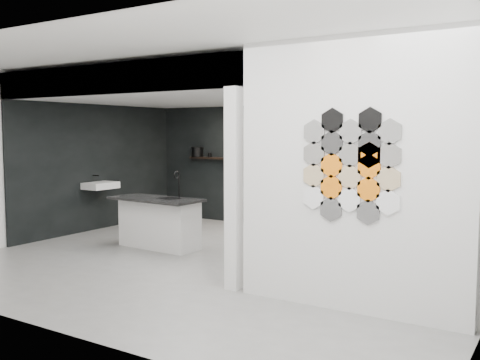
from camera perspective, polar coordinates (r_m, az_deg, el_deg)
name	(u,v)px	position (r m, az deg, el deg)	size (l,w,h in m)	color
floor	(223,263)	(7.64, -1.85, -8.80)	(7.00, 6.00, 0.01)	slate
partition_panel	(350,175)	(5.52, 11.69, 0.51)	(2.45, 0.15, 2.80)	silver
bay_clad_back	(251,165)	(10.64, 1.19, 1.59)	(4.40, 0.04, 2.35)	black
bay_clad_left	(100,167)	(10.46, -14.75, 1.36)	(0.04, 4.00, 2.35)	black
bulkhead	(191,89)	(9.01, -5.29, 9.67)	(4.40, 4.00, 0.40)	silver
corner_column	(234,189)	(6.17, -0.69, -1.01)	(0.16, 0.16, 2.35)	silver
fascia_beam	(105,79)	(7.58, -14.24, 10.40)	(4.40, 0.16, 0.40)	silver
wall_basin	(101,186)	(10.18, -14.64, -0.57)	(0.40, 0.60, 0.12)	silver
display_shelf	(253,159)	(10.50, 1.36, 2.22)	(3.00, 0.15, 0.04)	black
kitchen_island	(159,222)	(8.59, -8.62, -4.45)	(1.55, 0.75, 1.22)	silver
stockpot	(197,152)	(11.23, -4.59, 3.01)	(0.25, 0.25, 0.20)	black
kettle	(307,156)	(9.95, 7.14, 2.54)	(0.16, 0.16, 0.14)	black
glass_bowl	(316,157)	(9.88, 8.13, 2.40)	(0.14, 0.14, 0.10)	gray
glass_vase	(316,156)	(9.88, 8.14, 2.54)	(0.11, 0.11, 0.15)	gray
bottle_dark	(231,154)	(10.76, -0.97, 2.80)	(0.06, 0.06, 0.15)	black
utensil_cup	(210,155)	(11.05, -3.25, 2.70)	(0.07, 0.07, 0.09)	black
hex_tile_cluster	(351,165)	(5.42, 11.73, 1.53)	(1.04, 0.02, 1.16)	white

